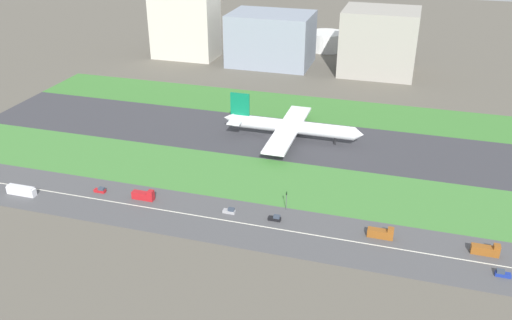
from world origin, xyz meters
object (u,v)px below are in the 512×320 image
at_px(truck_2, 381,233).
at_px(truck_1, 144,195).
at_px(truck_0, 486,250).
at_px(office_tower, 379,42).
at_px(car_3, 230,211).
at_px(traffic_light, 286,199).
at_px(car_4, 502,274).
at_px(terminal_building, 185,26).
at_px(car_2, 100,190).
at_px(hangar_building, 271,39).
at_px(car_0, 275,218).
at_px(airliner, 289,127).
at_px(bus_0, 21,190).
at_px(fuel_tank_west, 326,41).

bearing_deg(truck_2, truck_1, 180.00).
xyz_separation_m(truck_0, office_tower, (-50.82, 182.00, 17.91)).
relative_size(car_3, traffic_light, 0.61).
height_order(car_4, terminal_building, terminal_building).
relative_size(car_2, hangar_building, 0.08).
xyz_separation_m(car_0, truck_1, (-50.05, -0.00, 0.75)).
xyz_separation_m(airliner, terminal_building, (-99.08, 114.00, 14.62)).
distance_m(truck_1, truck_2, 85.98).
bearing_deg(bus_0, airliner, -137.13).
relative_size(car_0, truck_1, 0.52).
height_order(car_0, car_2, same).
distance_m(traffic_light, fuel_tank_west, 220.35).
height_order(hangar_building, office_tower, office_tower).
distance_m(truck_1, car_3, 33.48).
distance_m(car_4, hangar_building, 228.55).
bearing_deg(hangar_building, office_tower, 0.00).
bearing_deg(car_4, airliner, -43.04).
distance_m(bus_0, office_tower, 223.42).
xyz_separation_m(bus_0, car_3, (78.96, 10.00, -0.90)).
xyz_separation_m(truck_1, terminal_building, (-60.53, 182.00, 19.18)).
bearing_deg(office_tower, car_3, -100.55).
height_order(truck_2, terminal_building, terminal_building).
xyz_separation_m(car_4, hangar_building, (-123.00, 192.00, 15.56)).
bearing_deg(car_3, car_2, 180.00).
height_order(bus_0, traffic_light, traffic_light).
distance_m(airliner, office_tower, 118.34).
height_order(truck_0, fuel_tank_west, fuel_tank_west).
relative_size(airliner, office_tower, 1.45).
relative_size(car_3, car_4, 1.00).
bearing_deg(truck_2, car_3, 180.00).
relative_size(car_4, fuel_tank_west, 0.17).
bearing_deg(office_tower, truck_1, -110.31).
distance_m(truck_2, traffic_light, 35.01).
bearing_deg(fuel_tank_west, airliner, -86.14).
distance_m(car_0, truck_1, 50.06).
relative_size(car_3, fuel_tank_west, 0.17).
distance_m(bus_0, traffic_light, 99.16).
xyz_separation_m(car_0, car_4, (72.01, -10.00, 0.00)).
distance_m(airliner, hangar_building, 121.08).
height_order(truck_1, truck_0, same).
bearing_deg(office_tower, truck_2, -84.16).
distance_m(airliner, truck_1, 78.30).
bearing_deg(airliner, truck_1, -119.55).
relative_size(truck_1, office_tower, 0.19).
relative_size(car_2, truck_0, 0.52).
distance_m(car_2, fuel_tank_west, 231.68).
distance_m(truck_1, truck_0, 118.18).
bearing_deg(office_tower, hangar_building, 180.00).
distance_m(car_0, hangar_building, 189.65).
height_order(airliner, traffic_light, airliner).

